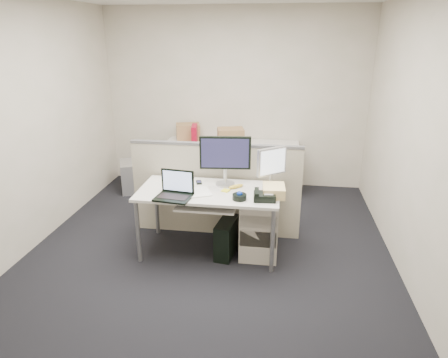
% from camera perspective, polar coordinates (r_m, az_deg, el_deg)
% --- Properties ---
extents(floor, '(4.00, 4.50, 0.01)m').
position_cam_1_polar(floor, '(4.58, -2.05, -10.18)').
color(floor, black).
rests_on(floor, ground).
extents(wall_back, '(4.00, 0.02, 2.70)m').
position_cam_1_polar(wall_back, '(6.26, 1.51, 11.32)').
color(wall_back, beige).
rests_on(wall_back, ground).
extents(wall_front, '(4.00, 0.02, 2.70)m').
position_cam_1_polar(wall_front, '(2.03, -13.95, -8.53)').
color(wall_front, beige).
rests_on(wall_front, ground).
extents(wall_left, '(0.02, 4.50, 2.70)m').
position_cam_1_polar(wall_left, '(4.84, -26.41, 6.66)').
color(wall_left, beige).
rests_on(wall_left, ground).
extents(wall_right, '(0.02, 4.50, 2.70)m').
position_cam_1_polar(wall_right, '(4.20, 25.74, 4.98)').
color(wall_right, beige).
rests_on(wall_right, ground).
extents(desk, '(1.50, 0.75, 0.73)m').
position_cam_1_polar(desk, '(4.28, -2.16, -2.42)').
color(desk, silver).
rests_on(desk, floor).
extents(keyboard_tray, '(0.62, 0.32, 0.02)m').
position_cam_1_polar(keyboard_tray, '(4.14, -2.60, -3.93)').
color(keyboard_tray, silver).
rests_on(keyboard_tray, desk).
extents(drawer_pedestal, '(0.40, 0.55, 0.65)m').
position_cam_1_polar(drawer_pedestal, '(4.41, 5.11, -6.63)').
color(drawer_pedestal, beige).
rests_on(drawer_pedestal, floor).
extents(cubicle_partition, '(2.00, 0.06, 1.10)m').
position_cam_1_polar(cubicle_partition, '(4.73, -1.18, -1.66)').
color(cubicle_partition, '#ACA38F').
rests_on(cubicle_partition, floor).
extents(back_counter, '(2.00, 0.60, 0.72)m').
position_cam_1_polar(back_counter, '(6.18, 1.07, 1.76)').
color(back_counter, beige).
rests_on(back_counter, floor).
extents(monitor_main, '(0.57, 0.27, 0.55)m').
position_cam_1_polar(monitor_main, '(4.31, 0.17, 2.57)').
color(monitor_main, black).
rests_on(monitor_main, desk).
extents(monitor_small, '(0.39, 0.36, 0.44)m').
position_cam_1_polar(monitor_small, '(4.29, 6.80, 1.55)').
color(monitor_small, '#B7B7BC').
rests_on(monitor_small, desk).
extents(laptop, '(0.39, 0.31, 0.27)m').
position_cam_1_polar(laptop, '(4.02, -7.33, -1.05)').
color(laptop, black).
rests_on(laptop, desk).
extents(trackball, '(0.16, 0.16, 0.06)m').
position_cam_1_polar(trackball, '(4.01, 2.23, -2.57)').
color(trackball, black).
rests_on(trackball, desk).
extents(desk_phone, '(0.23, 0.19, 0.07)m').
position_cam_1_polar(desk_phone, '(4.02, 5.82, -2.53)').
color(desk_phone, black).
rests_on(desk_phone, desk).
extents(paper_stack, '(0.31, 0.34, 0.01)m').
position_cam_1_polar(paper_stack, '(4.20, -3.56, -1.86)').
color(paper_stack, white).
rests_on(paper_stack, desk).
extents(sticky_pad, '(0.10, 0.10, 0.01)m').
position_cam_1_polar(sticky_pad, '(4.23, 0.23, -1.66)').
color(sticky_pad, '#FFF425').
rests_on(sticky_pad, desk).
extents(travel_mug, '(0.09, 0.09, 0.18)m').
position_cam_1_polar(travel_mug, '(4.32, -6.71, -0.12)').
color(travel_mug, black).
rests_on(travel_mug, desk).
extents(banana, '(0.17, 0.15, 0.04)m').
position_cam_1_polar(banana, '(4.30, 1.73, -1.05)').
color(banana, '#FFE84F').
rests_on(banana, desk).
extents(cellphone, '(0.09, 0.12, 0.01)m').
position_cam_1_polar(cellphone, '(4.47, -3.61, -0.47)').
color(cellphone, black).
rests_on(cellphone, desk).
extents(manila_folders, '(0.24, 0.30, 0.11)m').
position_cam_1_polar(manila_folders, '(4.13, 7.12, -1.66)').
color(manila_folders, '#F2DB89').
rests_on(manila_folders, desk).
extents(keyboard, '(0.51, 0.20, 0.03)m').
position_cam_1_polar(keyboard, '(4.17, -3.18, -3.35)').
color(keyboard, black).
rests_on(keyboard, keyboard_tray).
extents(pc_tower_desk, '(0.23, 0.45, 0.40)m').
position_cam_1_polar(pc_tower_desk, '(4.41, 0.39, -8.39)').
color(pc_tower_desk, black).
rests_on(pc_tower_desk, floor).
extents(pc_tower_spare_dark, '(0.29, 0.45, 0.39)m').
position_cam_1_polar(pc_tower_spare_dark, '(6.46, -11.93, 0.59)').
color(pc_tower_spare_dark, black).
rests_on(pc_tower_spare_dark, floor).
extents(pc_tower_spare_silver, '(0.37, 0.53, 0.46)m').
position_cam_1_polar(pc_tower_spare_silver, '(6.33, -13.59, 0.38)').
color(pc_tower_spare_silver, '#B7B7BC').
rests_on(pc_tower_spare_silver, floor).
extents(cardboard_box_left, '(0.42, 0.36, 0.27)m').
position_cam_1_polar(cardboard_box_left, '(6.28, -5.15, 6.66)').
color(cardboard_box_left, olive).
rests_on(cardboard_box_left, back_counter).
extents(cardboard_box_right, '(0.43, 0.37, 0.27)m').
position_cam_1_polar(cardboard_box_right, '(5.93, 0.96, 5.95)').
color(cardboard_box_right, olive).
rests_on(cardboard_box_right, back_counter).
extents(red_binder, '(0.12, 0.32, 0.29)m').
position_cam_1_polar(red_binder, '(6.03, -4.24, 6.27)').
color(red_binder, maroon).
rests_on(red_binder, back_counter).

